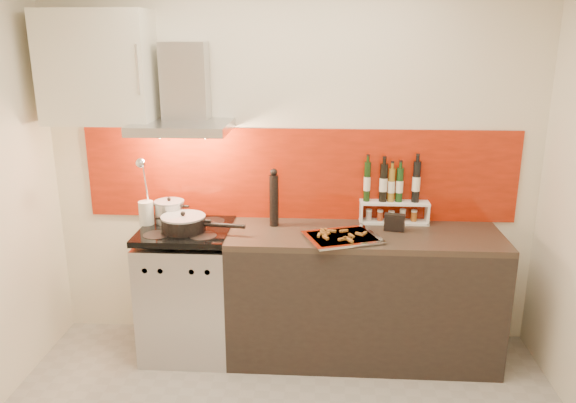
# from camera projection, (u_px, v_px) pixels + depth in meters

# --- Properties ---
(back_wall) EXTENTS (3.40, 0.02, 2.60)m
(back_wall) POSITION_uv_depth(u_px,v_px,m) (292.00, 163.00, 3.90)
(back_wall) COLOR silver
(back_wall) RESTS_ON ground
(backsplash) EXTENTS (3.00, 0.02, 0.64)m
(backsplash) POSITION_uv_depth(u_px,v_px,m) (299.00, 174.00, 3.91)
(backsplash) COLOR maroon
(backsplash) RESTS_ON back_wall
(range_stove) EXTENTS (0.60, 0.60, 0.91)m
(range_stove) POSITION_uv_depth(u_px,v_px,m) (189.00, 292.00, 3.89)
(range_stove) COLOR #B7B7BA
(range_stove) RESTS_ON ground
(counter) EXTENTS (1.80, 0.60, 0.90)m
(counter) POSITION_uv_depth(u_px,v_px,m) (362.00, 295.00, 3.82)
(counter) COLOR black
(counter) RESTS_ON ground
(range_hood) EXTENTS (0.62, 0.50, 0.61)m
(range_hood) POSITION_uv_depth(u_px,v_px,m) (184.00, 100.00, 3.66)
(range_hood) COLOR #B7B7BA
(range_hood) RESTS_ON back_wall
(upper_cabinet) EXTENTS (0.70, 0.35, 0.72)m
(upper_cabinet) POSITION_uv_depth(u_px,v_px,m) (98.00, 67.00, 3.62)
(upper_cabinet) COLOR silver
(upper_cabinet) RESTS_ON back_wall
(stock_pot) EXTENTS (0.20, 0.20, 0.18)m
(stock_pot) POSITION_uv_depth(u_px,v_px,m) (170.00, 211.00, 3.86)
(stock_pot) COLOR #B7B7BA
(stock_pot) RESTS_ON range_stove
(saute_pan) EXTENTS (0.56, 0.29, 0.14)m
(saute_pan) POSITION_uv_depth(u_px,v_px,m) (184.00, 223.00, 3.69)
(saute_pan) COLOR black
(saute_pan) RESTS_ON range_stove
(utensil_jar) EXTENTS (0.10, 0.15, 0.49)m
(utensil_jar) POSITION_uv_depth(u_px,v_px,m) (146.00, 206.00, 3.79)
(utensil_jar) COLOR silver
(utensil_jar) RESTS_ON range_stove
(pepper_mill) EXTENTS (0.06, 0.06, 0.40)m
(pepper_mill) POSITION_uv_depth(u_px,v_px,m) (274.00, 198.00, 3.78)
(pepper_mill) COLOR black
(pepper_mill) RESTS_ON counter
(step_shelf) EXTENTS (0.47, 0.13, 0.44)m
(step_shelf) POSITION_uv_depth(u_px,v_px,m) (393.00, 197.00, 3.84)
(step_shelf) COLOR white
(step_shelf) RESTS_ON counter
(caddy_box) EXTENTS (0.14, 0.08, 0.11)m
(caddy_box) POSITION_uv_depth(u_px,v_px,m) (394.00, 222.00, 3.71)
(caddy_box) COLOR black
(caddy_box) RESTS_ON counter
(baking_tray) EXTENTS (0.54, 0.48, 0.03)m
(baking_tray) POSITION_uv_depth(u_px,v_px,m) (342.00, 237.00, 3.57)
(baking_tray) COLOR silver
(baking_tray) RESTS_ON counter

